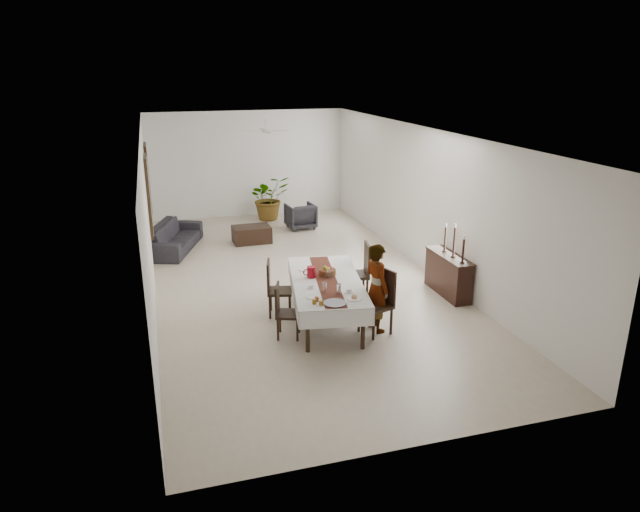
{
  "coord_description": "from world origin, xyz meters",
  "views": [
    {
      "loc": [
        -2.81,
        -11.35,
        4.48
      ],
      "look_at": [
        0.08,
        -1.55,
        1.05
      ],
      "focal_mm": 32.0,
      "sensor_mm": 36.0,
      "label": 1
    }
  ],
  "objects_px": {
    "woman": "(377,288)",
    "sideboard_body": "(448,275)",
    "sofa": "(174,237)",
    "red_pitcher": "(311,272)",
    "dining_table_top": "(326,282)"
  },
  "relations": [
    {
      "from": "dining_table_top",
      "to": "red_pitcher",
      "type": "xyz_separation_m",
      "value": [
        -0.23,
        0.2,
        0.14
      ]
    },
    {
      "from": "dining_table_top",
      "to": "red_pitcher",
      "type": "height_order",
      "value": "red_pitcher"
    },
    {
      "from": "sideboard_body",
      "to": "sofa",
      "type": "relative_size",
      "value": 0.59
    },
    {
      "from": "woman",
      "to": "sideboard_body",
      "type": "relative_size",
      "value": 1.18
    },
    {
      "from": "dining_table_top",
      "to": "woman",
      "type": "height_order",
      "value": "woman"
    },
    {
      "from": "red_pitcher",
      "to": "woman",
      "type": "relative_size",
      "value": 0.13
    },
    {
      "from": "dining_table_top",
      "to": "sideboard_body",
      "type": "bearing_deg",
      "value": 20.39
    },
    {
      "from": "dining_table_top",
      "to": "sofa",
      "type": "height_order",
      "value": "dining_table_top"
    },
    {
      "from": "woman",
      "to": "sideboard_body",
      "type": "bearing_deg",
      "value": -72.4
    },
    {
      "from": "sideboard_body",
      "to": "sofa",
      "type": "xyz_separation_m",
      "value": [
        -5.23,
        4.63,
        -0.07
      ]
    },
    {
      "from": "woman",
      "to": "sideboard_body",
      "type": "height_order",
      "value": "woman"
    },
    {
      "from": "dining_table_top",
      "to": "sideboard_body",
      "type": "xyz_separation_m",
      "value": [
        2.76,
        0.51,
        -0.35
      ]
    },
    {
      "from": "sideboard_body",
      "to": "sofa",
      "type": "height_order",
      "value": "sideboard_body"
    },
    {
      "from": "sideboard_body",
      "to": "dining_table_top",
      "type": "bearing_deg",
      "value": -169.45
    },
    {
      "from": "sideboard_body",
      "to": "red_pitcher",
      "type": "bearing_deg",
      "value": -173.98
    }
  ]
}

